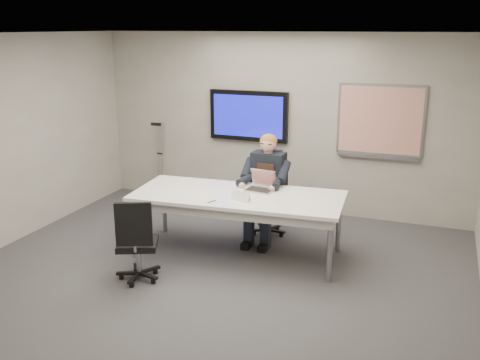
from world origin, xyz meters
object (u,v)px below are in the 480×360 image
(office_chair_far, at_px, (270,213))
(conference_table, at_px, (238,201))
(office_chair_near, at_px, (138,255))
(seated_person, at_px, (264,199))
(laptop, at_px, (261,185))

(office_chair_far, bearing_deg, conference_table, -94.65)
(conference_table, xyz_separation_m, office_chair_near, (-0.81, -1.13, -0.41))
(office_chair_near, height_order, seated_person, seated_person)
(conference_table, bearing_deg, seated_person, 70.18)
(office_chair_near, bearing_deg, seated_person, -143.43)
(office_chair_far, bearing_deg, office_chair_near, -109.95)
(office_chair_far, distance_m, office_chair_near, 2.19)
(laptop, bearing_deg, conference_table, -118.56)
(office_chair_far, xyz_separation_m, office_chair_near, (-0.97, -1.97, 0.01))
(seated_person, height_order, laptop, seated_person)
(office_chair_far, relative_size, laptop, 2.54)
(conference_table, relative_size, laptop, 7.17)
(office_chair_far, height_order, seated_person, seated_person)
(office_chair_near, relative_size, laptop, 2.67)
(conference_table, relative_size, office_chair_near, 2.69)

